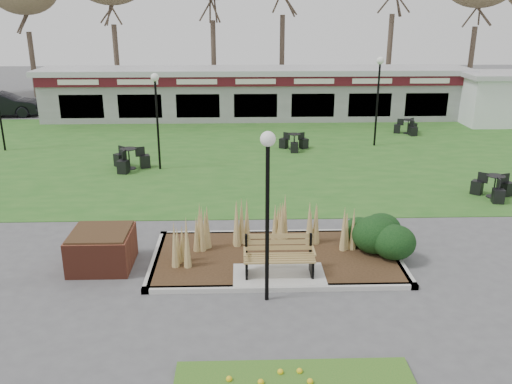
{
  "coord_description": "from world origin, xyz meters",
  "views": [
    {
      "loc": [
        -0.92,
        -11.49,
        6.23
      ],
      "look_at": [
        -0.49,
        2.0,
        1.59
      ],
      "focal_mm": 38.0,
      "sensor_mm": 36.0,
      "label": 1
    }
  ],
  "objects_px": {
    "patio_umbrella": "(512,96)",
    "lamp_post_far_right": "(379,82)",
    "park_bench": "(279,255)",
    "lamp_post_mid_right": "(156,100)",
    "food_pavilion": "(255,93)",
    "lamp_post_mid_left": "(268,181)",
    "car_black": "(2,104)",
    "bistro_set_b": "(294,144)",
    "bistro_set_c": "(408,129)",
    "service_hut": "(500,98)",
    "bistro_set_d": "(494,190)",
    "bistro_set_a": "(129,162)",
    "brick_planter": "(102,249)"
  },
  "relations": [
    {
      "from": "patio_umbrella",
      "to": "lamp_post_far_right",
      "type": "bearing_deg",
      "value": -153.43
    },
    {
      "from": "park_bench",
      "to": "lamp_post_mid_right",
      "type": "height_order",
      "value": "lamp_post_mid_right"
    },
    {
      "from": "food_pavilion",
      "to": "lamp_post_mid_left",
      "type": "height_order",
      "value": "lamp_post_mid_left"
    },
    {
      "from": "lamp_post_mid_right",
      "to": "car_black",
      "type": "distance_m",
      "value": 15.87
    },
    {
      "from": "bistro_set_b",
      "to": "bistro_set_c",
      "type": "bearing_deg",
      "value": 26.74
    },
    {
      "from": "lamp_post_mid_left",
      "to": "patio_umbrella",
      "type": "distance_m",
      "value": 23.1
    },
    {
      "from": "lamp_post_far_right",
      "to": "lamp_post_mid_left",
      "type": "bearing_deg",
      "value": -112.46
    },
    {
      "from": "service_hut",
      "to": "bistro_set_d",
      "type": "xyz_separation_m",
      "value": [
        -5.72,
        -12.22,
        -1.17
      ]
    },
    {
      "from": "bistro_set_a",
      "to": "bistro_set_c",
      "type": "height_order",
      "value": "bistro_set_a"
    },
    {
      "from": "bistro_set_b",
      "to": "car_black",
      "type": "height_order",
      "value": "car_black"
    },
    {
      "from": "food_pavilion",
      "to": "bistro_set_b",
      "type": "xyz_separation_m",
      "value": [
        1.57,
        -7.44,
        -1.21
      ]
    },
    {
      "from": "bistro_set_d",
      "to": "park_bench",
      "type": "bearing_deg",
      "value": -144.59
    },
    {
      "from": "lamp_post_far_right",
      "to": "patio_umbrella",
      "type": "bearing_deg",
      "value": 26.57
    },
    {
      "from": "lamp_post_mid_right",
      "to": "lamp_post_far_right",
      "type": "distance_m",
      "value": 10.23
    },
    {
      "from": "brick_planter",
      "to": "bistro_set_a",
      "type": "height_order",
      "value": "brick_planter"
    },
    {
      "from": "brick_planter",
      "to": "bistro_set_a",
      "type": "relative_size",
      "value": 0.96
    },
    {
      "from": "lamp_post_mid_right",
      "to": "lamp_post_far_right",
      "type": "xyz_separation_m",
      "value": [
        9.57,
        3.61,
        0.2
      ]
    },
    {
      "from": "lamp_post_mid_left",
      "to": "bistro_set_d",
      "type": "height_order",
      "value": "lamp_post_mid_left"
    },
    {
      "from": "lamp_post_far_right",
      "to": "bistro_set_c",
      "type": "distance_m",
      "value": 4.33
    },
    {
      "from": "park_bench",
      "to": "service_hut",
      "type": "xyz_separation_m",
      "value": [
        13.5,
        17.75,
        0.86
      ]
    },
    {
      "from": "car_black",
      "to": "lamp_post_mid_right",
      "type": "bearing_deg",
      "value": -143.09
    },
    {
      "from": "park_bench",
      "to": "bistro_set_c",
      "type": "height_order",
      "value": "park_bench"
    },
    {
      "from": "lamp_post_mid_right",
      "to": "bistro_set_b",
      "type": "distance_m",
      "value": 6.89
    },
    {
      "from": "patio_umbrella",
      "to": "bistro_set_d",
      "type": "bearing_deg",
      "value": -117.58
    },
    {
      "from": "lamp_post_mid_right",
      "to": "brick_planter",
      "type": "bearing_deg",
      "value": -91.81
    },
    {
      "from": "service_hut",
      "to": "bistro_set_b",
      "type": "xyz_separation_m",
      "value": [
        -11.93,
        -5.47,
        -1.19
      ]
    },
    {
      "from": "bistro_set_b",
      "to": "lamp_post_mid_right",
      "type": "bearing_deg",
      "value": -152.7
    },
    {
      "from": "lamp_post_mid_right",
      "to": "bistro_set_b",
      "type": "height_order",
      "value": "lamp_post_mid_right"
    },
    {
      "from": "bistro_set_a",
      "to": "bistro_set_d",
      "type": "relative_size",
      "value": 1.08
    },
    {
      "from": "park_bench",
      "to": "service_hut",
      "type": "distance_m",
      "value": 22.32
    },
    {
      "from": "brick_planter",
      "to": "lamp_post_mid_right",
      "type": "height_order",
      "value": "lamp_post_mid_right"
    },
    {
      "from": "bistro_set_a",
      "to": "bistro_set_b",
      "type": "distance_m",
      "value": 7.51
    },
    {
      "from": "lamp_post_mid_right",
      "to": "bistro_set_b",
      "type": "xyz_separation_m",
      "value": [
        5.7,
        2.94,
        -2.52
      ]
    },
    {
      "from": "park_bench",
      "to": "bistro_set_c",
      "type": "relative_size",
      "value": 1.28
    },
    {
      "from": "lamp_post_mid_right",
      "to": "food_pavilion",
      "type": "bearing_deg",
      "value": 68.3
    },
    {
      "from": "park_bench",
      "to": "service_hut",
      "type": "relative_size",
      "value": 0.39
    },
    {
      "from": "lamp_post_mid_left",
      "to": "lamp_post_far_right",
      "type": "relative_size",
      "value": 0.94
    },
    {
      "from": "patio_umbrella",
      "to": "car_black",
      "type": "bearing_deg",
      "value": 172.87
    },
    {
      "from": "food_pavilion",
      "to": "lamp_post_far_right",
      "type": "xyz_separation_m",
      "value": [
        5.44,
        -6.77,
        1.51
      ]
    },
    {
      "from": "bistro_set_a",
      "to": "bistro_set_d",
      "type": "bearing_deg",
      "value": -16.3
    },
    {
      "from": "food_pavilion",
      "to": "patio_umbrella",
      "type": "height_order",
      "value": "food_pavilion"
    },
    {
      "from": "park_bench",
      "to": "car_black",
      "type": "distance_m",
      "value": 25.58
    },
    {
      "from": "brick_planter",
      "to": "lamp_post_mid_left",
      "type": "distance_m",
      "value": 5.01
    },
    {
      "from": "service_hut",
      "to": "bistro_set_d",
      "type": "bearing_deg",
      "value": -115.08
    },
    {
      "from": "bistro_set_b",
      "to": "bistro_set_c",
      "type": "xyz_separation_m",
      "value": [
        6.18,
        3.11,
        -0.0
      ]
    },
    {
      "from": "bistro_set_b",
      "to": "bistro_set_d",
      "type": "xyz_separation_m",
      "value": [
        6.21,
        -6.75,
        0.02
      ]
    },
    {
      "from": "bistro_set_a",
      "to": "bistro_set_d",
      "type": "height_order",
      "value": "bistro_set_a"
    },
    {
      "from": "bistro_set_a",
      "to": "patio_umbrella",
      "type": "distance_m",
      "value": 20.76
    },
    {
      "from": "park_bench",
      "to": "lamp_post_mid_left",
      "type": "relative_size",
      "value": 0.44
    },
    {
      "from": "park_bench",
      "to": "service_hut",
      "type": "height_order",
      "value": "service_hut"
    }
  ]
}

